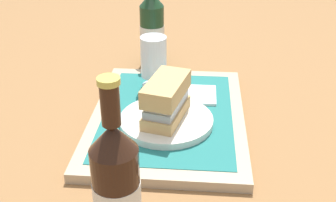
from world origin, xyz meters
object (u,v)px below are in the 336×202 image
object	(u,v)px
plate	(166,121)
beer_bottle	(152,29)
beer_glass	(154,59)
sandwich	(166,98)
second_bottle	(116,187)

from	to	relation	value
plate	beer_bottle	world-z (taller)	beer_bottle
plate	beer_glass	bearing A→B (deg)	14.42
sandwich	second_bottle	xyz separation A→B (m)	(-0.30, 0.04, 0.03)
sandwich	beer_bottle	xyz separation A→B (m)	(0.34, 0.07, 0.03)
sandwich	second_bottle	world-z (taller)	second_bottle
beer_glass	beer_bottle	world-z (taller)	beer_bottle
beer_glass	second_bottle	bearing A→B (deg)	-179.73
beer_glass	second_bottle	distance (m)	0.46
plate	second_bottle	distance (m)	0.31
beer_glass	beer_bottle	size ratio (longest dim) A/B	0.47
sandwich	beer_bottle	distance (m)	0.34
beer_bottle	second_bottle	distance (m)	0.64
sandwich	beer_glass	size ratio (longest dim) A/B	1.13
sandwich	plate	bearing A→B (deg)	180.00
second_bottle	beer_bottle	bearing A→B (deg)	2.35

